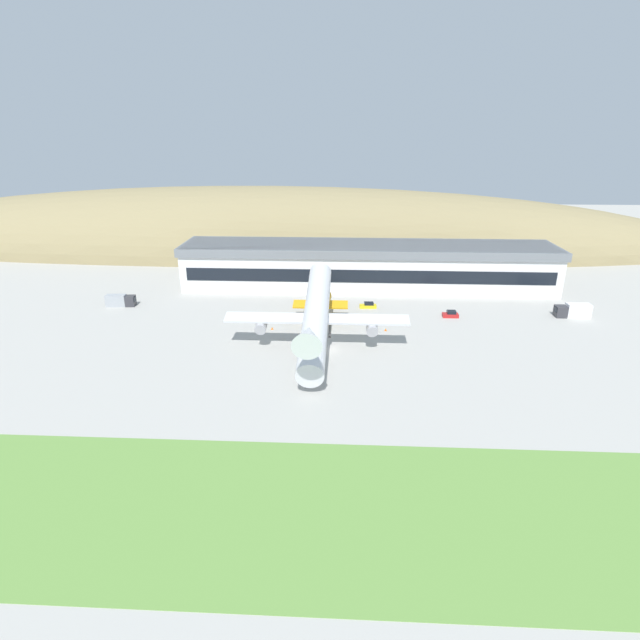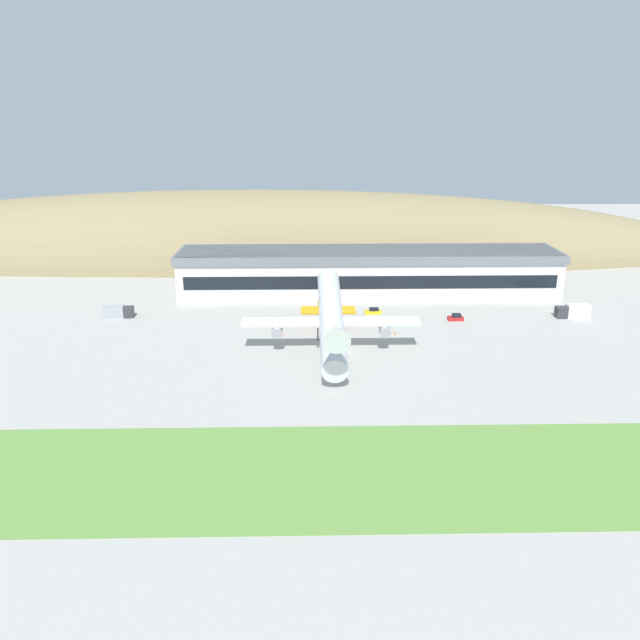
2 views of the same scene
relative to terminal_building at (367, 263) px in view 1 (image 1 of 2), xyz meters
The scene contains 11 objects.
ground_plane 45.52m from the terminal_building, 101.43° to the right, with size 442.07×442.07×0.00m, color #ADAAA3.
grass_strip_foreground 90.43m from the terminal_building, 95.67° to the right, with size 397.87×26.82×0.08m, color #669342.
hill_backdrop 60.41m from the terminal_building, 129.35° to the left, with size 323.81×54.62×45.98m, color #8E7F56.
terminal_building is the anchor object (origin of this frame).
cargo_airplane 44.99m from the terminal_building, 105.20° to the right, with size 36.95×49.18×14.72m.
service_car_0 18.78m from the terminal_building, 90.93° to the right, with size 4.22×1.88×1.46m.
service_car_1 30.75m from the terminal_building, 50.87° to the right, with size 3.72×1.81×1.61m.
fuel_truck 52.94m from the terminal_building, 24.41° to the right, with size 8.07×2.58×3.28m.
box_truck 65.76m from the terminal_building, 162.78° to the right, with size 7.32×2.77×2.92m.
traffic_cone_0 33.67m from the terminal_building, 84.82° to the right, with size 0.52×0.52×0.58m.
traffic_cone_1 40.57m from the terminal_building, 123.75° to the right, with size 0.52×0.52×0.58m.
Camera 1 is at (2.51, -91.66, 41.32)m, focal length 28.00 mm.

